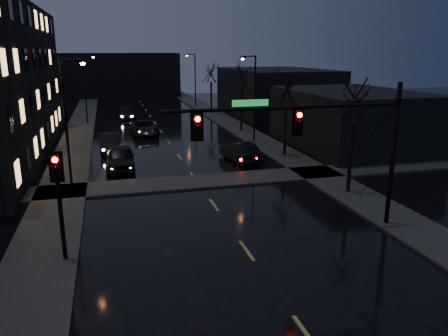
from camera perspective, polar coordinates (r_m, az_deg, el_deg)
sidewalk_left at (r=44.37m, az=-18.70°, el=3.46°), size 3.00×140.00×0.12m
sidewalk_right at (r=46.40m, az=2.76°, el=4.72°), size 3.00×140.00×0.12m
sidewalk_cross at (r=28.74m, az=-3.45°, el=-1.77°), size 40.00×3.00×0.12m
commercial_right_near at (r=40.75m, az=16.21°, el=6.18°), size 10.00×14.00×5.00m
commercial_right_far at (r=61.00m, az=6.77°, el=9.90°), size 12.00×18.00×6.00m
far_block at (r=86.62m, az=-13.62°, el=11.74°), size 22.00×10.00×8.00m
signal_mast at (r=20.08m, az=12.82°, el=4.65°), size 11.11×0.41×7.00m
signal_pole_left at (r=18.39m, az=-20.80°, el=-2.88°), size 0.35×0.41×4.53m
tree_near at (r=26.47m, az=16.82°, el=9.77°), size 3.52×3.52×8.08m
tree_mid_a at (r=35.39m, az=8.22°, el=10.78°), size 3.30×3.30×7.58m
tree_mid_b at (r=46.61m, az=2.36°, el=12.87°), size 3.74×3.74×8.59m
tree_far at (r=60.13m, az=-1.70°, el=12.84°), size 3.43×3.43×7.88m
streetlight_l_near at (r=26.81m, az=-19.58°, el=6.49°), size 1.53×0.28×8.00m
streetlight_l_far at (r=53.64m, az=-17.54°, el=10.53°), size 1.53×0.28×8.00m
streetlight_r_mid at (r=40.77m, az=3.76°, el=9.96°), size 1.53×0.28×8.00m
streetlight_r_far at (r=67.83m, az=-3.97°, el=11.97°), size 1.53×0.28×8.00m
oncoming_car_a at (r=32.60m, az=-13.43°, el=1.32°), size 2.17×5.10×1.72m
oncoming_car_b at (r=38.59m, az=-14.60°, el=3.20°), size 1.75×4.69×1.53m
oncoming_car_c at (r=45.81m, az=-10.40°, el=5.22°), size 2.68×5.44×1.49m
oncoming_car_d at (r=57.09m, az=-12.67°, el=6.96°), size 2.24×4.91×1.39m
lead_car at (r=33.97m, az=2.09°, el=2.15°), size 2.30×4.95×1.57m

